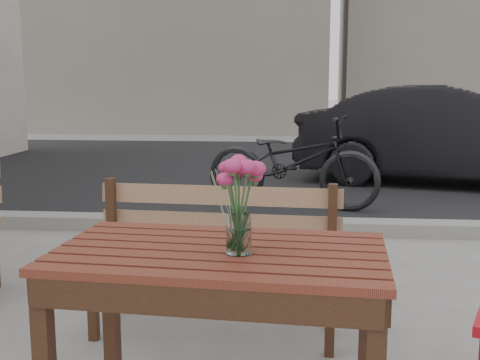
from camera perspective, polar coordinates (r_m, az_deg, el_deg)
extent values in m
cube|color=black|center=(9.37, 3.97, 1.14)|extent=(30.00, 8.00, 0.00)
cube|color=gray|center=(5.43, 3.05, -4.33)|extent=(30.00, 0.25, 0.12)
cube|color=gray|center=(18.01, 21.32, 14.07)|extent=(7.00, 3.00, 6.00)
cube|color=#5C2118|center=(2.22, -1.93, -6.93)|extent=(1.25, 0.79, 0.03)
cube|color=black|center=(2.77, -12.12, -11.89)|extent=(0.06, 0.06, 0.71)
cube|color=black|center=(2.59, 11.92, -13.41)|extent=(0.06, 0.06, 0.71)
cube|color=#886246|center=(3.18, -2.57, -7.50)|extent=(1.36, 0.45, 0.03)
cube|color=#886246|center=(3.31, -1.92, -2.77)|extent=(1.34, 0.11, 0.36)
cube|color=black|center=(3.28, -13.86, -11.03)|extent=(0.05, 0.05, 0.44)
cube|color=black|center=(3.05, 8.53, -12.48)|extent=(0.05, 0.05, 0.44)
cube|color=black|center=(3.49, -12.05, -6.47)|extent=(0.05, 0.05, 0.81)
cube|color=black|center=(3.27, 8.65, -7.45)|extent=(0.05, 0.05, 0.81)
cylinder|color=white|center=(2.14, -0.12, -5.04)|extent=(0.09, 0.09, 0.15)
cylinder|color=#376633|center=(2.12, -0.12, -3.08)|extent=(0.05, 0.05, 0.30)
imported|color=black|center=(8.31, 19.38, 4.03)|extent=(4.13, 2.27, 1.29)
imported|color=black|center=(6.44, 4.95, 1.76)|extent=(1.99, 1.10, 0.99)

